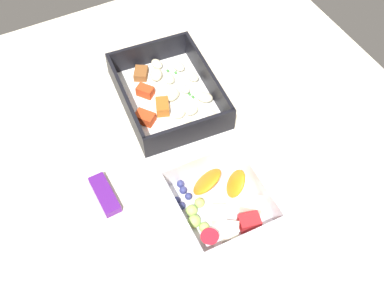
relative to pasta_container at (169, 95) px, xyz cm
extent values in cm
cube|color=beige|center=(-9.80, 2.00, -2.56)|extent=(80.00, 80.00, 2.00)
cube|color=white|center=(-0.16, 0.09, -1.26)|extent=(21.51, 16.88, 0.60)
cube|color=black|center=(-9.97, 0.92, 1.30)|extent=(1.88, 15.23, 4.53)
cube|color=black|center=(9.66, -0.74, 1.30)|extent=(1.88, 15.23, 4.53)
cube|color=black|center=(0.46, 7.38, 1.30)|extent=(19.08, 2.21, 4.53)
cube|color=black|center=(-0.77, -7.20, 1.30)|extent=(19.08, 2.21, 4.53)
ellipsoid|color=beige|center=(3.63, -1.76, -0.02)|extent=(2.82, 2.07, 1.35)
ellipsoid|color=beige|center=(5.36, -0.17, 0.06)|extent=(3.56, 3.23, 1.46)
ellipsoid|color=beige|center=(0.26, -3.10, -0.19)|extent=(2.62, 2.25, 1.10)
ellipsoid|color=beige|center=(-4.72, -1.97, -0.11)|extent=(2.18, 2.74, 1.21)
ellipsoid|color=beige|center=(5.52, -4.57, -0.07)|extent=(3.05, 2.62, 1.28)
ellipsoid|color=beige|center=(7.87, -1.43, -0.12)|extent=(2.64, 2.04, 1.21)
ellipsoid|color=beige|center=(-3.25, -5.16, 0.02)|extent=(3.37, 3.38, 1.40)
ellipsoid|color=beige|center=(-7.42, -0.02, -0.17)|extent=(2.75, 2.63, 1.13)
ellipsoid|color=beige|center=(-4.46, 0.23, -0.21)|extent=(1.76, 2.31, 1.07)
ellipsoid|color=beige|center=(-0.26, -0.58, 0.05)|extent=(3.17, 3.51, 1.44)
ellipsoid|color=beige|center=(2.09, -5.64, -0.12)|extent=(2.80, 2.33, 1.20)
ellipsoid|color=beige|center=(-7.23, -4.39, -0.11)|extent=(2.73, 2.17, 1.21)
cube|color=#AD5B1E|center=(-1.81, 2.13, -0.08)|extent=(3.66, 3.06, 1.77)
cube|color=brown|center=(7.07, 1.79, -0.26)|extent=(3.62, 3.38, 1.40)
cube|color=red|center=(2.70, 3.10, -0.09)|extent=(3.27, 3.08, 1.74)
cube|color=red|center=(-2.62, 5.55, -0.12)|extent=(3.77, 3.58, 1.68)
cube|color=#387A33|center=(-1.60, -3.83, -0.86)|extent=(0.60, 0.40, 0.20)
cube|color=#387A33|center=(6.01, -2.72, -0.86)|extent=(0.60, 0.40, 0.20)
cube|color=#387A33|center=(4.94, -3.76, -0.86)|extent=(0.60, 0.40, 0.20)
cube|color=#387A33|center=(-7.08, -0.93, -0.86)|extent=(0.60, 0.40, 0.20)
cube|color=#387A33|center=(-0.73, -3.60, -0.86)|extent=(0.60, 0.40, 0.20)
cube|color=white|center=(-22.35, 2.60, -1.26)|extent=(14.79, 13.48, 0.60)
cube|color=white|center=(-29.29, 2.77, 1.06)|extent=(0.91, 13.15, 4.03)
cube|color=white|center=(-15.41, 2.44, 1.06)|extent=(0.91, 13.15, 4.03)
cube|color=white|center=(-22.20, 8.87, 1.06)|extent=(13.30, 0.91, 4.03)
cube|color=white|center=(-22.50, -3.66, 1.06)|extent=(13.30, 0.91, 4.03)
ellipsoid|color=orange|center=(-21.00, -0.68, 1.33)|extent=(5.42, 5.10, 4.39)
ellipsoid|color=orange|center=(-18.91, 2.88, 1.51)|extent=(6.43, 6.64, 4.74)
cube|color=#F4EACC|center=(-23.62, 3.48, -0.16)|extent=(3.31, 3.03, 1.61)
cube|color=red|center=(-26.54, 0.27, -0.08)|extent=(2.82, 3.37, 1.77)
cube|color=#F4EACC|center=(-24.34, -1.35, -0.03)|extent=(3.79, 3.90, 1.87)
cube|color=#F4EACC|center=(-26.76, 3.41, -0.10)|extent=(3.57, 3.37, 1.72)
sphere|color=#9ECC60|center=(-21.28, 6.60, -0.12)|extent=(1.69, 1.69, 1.69)
sphere|color=#9ECC60|center=(-24.36, 6.22, -0.23)|extent=(1.46, 1.46, 1.46)
sphere|color=#9ECC60|center=(-22.99, 7.07, -0.02)|extent=(1.88, 1.88, 1.88)
sphere|color=#9ECC60|center=(-20.64, 4.99, -0.22)|extent=(1.48, 1.48, 1.48)
cone|color=red|center=(-26.41, 6.51, 0.05)|extent=(2.52, 2.52, 2.02)
sphere|color=navy|center=(-18.87, 5.84, -0.41)|extent=(1.11, 1.11, 1.11)
sphere|color=navy|center=(-16.46, 5.94, -0.37)|extent=(1.18, 1.18, 1.18)
sphere|color=navy|center=(-18.73, 7.68, -0.38)|extent=(1.17, 1.17, 1.17)
sphere|color=navy|center=(-19.82, 7.47, -0.37)|extent=(1.18, 1.18, 1.18)
sphere|color=navy|center=(-17.60, 6.06, -0.37)|extent=(1.19, 1.19, 1.19)
cube|color=#51197A|center=(-12.66, 16.49, -0.96)|extent=(7.07, 2.61, 1.20)
camera|label=1|loc=(-50.29, 21.49, 59.47)|focal=44.61mm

